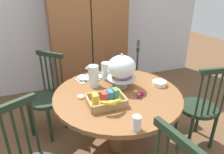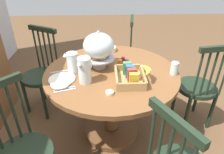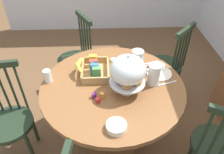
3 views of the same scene
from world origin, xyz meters
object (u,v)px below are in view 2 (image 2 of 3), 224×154
(windsor_chair_by_cabinet, at_px, (120,57))
(windsor_chair_far_side, at_px, (22,154))
(orange_juice_pitcher, at_px, (73,64))
(cereal_basket, at_px, (132,76))
(windsor_chair_near_window, at_px, (198,89))
(windsor_chair_facing_door, at_px, (41,75))
(butter_dish, at_px, (110,93))
(cereal_bowl, at_px, (110,49))
(pastry_stand_with_dome, at_px, (99,47))
(milk_pitcher, at_px, (85,71))
(dining_table, at_px, (112,91))
(china_plate_small, at_px, (60,84))
(china_plate_large, at_px, (62,79))
(drinking_glass, at_px, (174,68))

(windsor_chair_by_cabinet, height_order, windsor_chair_far_side, same)
(orange_juice_pitcher, height_order, cereal_basket, orange_juice_pitcher)
(windsor_chair_near_window, distance_m, windsor_chair_facing_door, 1.70)
(windsor_chair_by_cabinet, xyz_separation_m, butter_dish, (-1.22, 0.17, 0.30))
(windsor_chair_near_window, distance_m, windsor_chair_far_side, 1.70)
(cereal_basket, xyz_separation_m, cereal_bowl, (0.61, 0.16, -0.02))
(windsor_chair_by_cabinet, relative_size, butter_dish, 16.25)
(windsor_chair_far_side, height_order, pastry_stand_with_dome, pastry_stand_with_dome)
(windsor_chair_near_window, bearing_deg, milk_pitcher, 104.14)
(dining_table, distance_m, windsor_chair_by_cabinet, 0.90)
(windsor_chair_by_cabinet, distance_m, butter_dish, 1.27)
(windsor_chair_facing_door, bearing_deg, cereal_bowl, -89.45)
(windsor_chair_near_window, relative_size, butter_dish, 16.25)
(cereal_bowl, bearing_deg, windsor_chair_far_side, 149.31)
(china_plate_small, bearing_deg, pastry_stand_with_dome, -45.50)
(china_plate_large, bearing_deg, windsor_chair_by_cabinet, -29.06)
(windsor_chair_by_cabinet, bearing_deg, china_plate_large, 150.94)
(cereal_basket, xyz_separation_m, china_plate_large, (0.04, 0.57, -0.04))
(windsor_chair_far_side, bearing_deg, cereal_basket, -60.01)
(windsor_chair_by_cabinet, height_order, windsor_chair_facing_door, same)
(dining_table, height_order, drinking_glass, drinking_glass)
(windsor_chair_near_window, bearing_deg, cereal_bowl, 69.22)
(windsor_chair_near_window, distance_m, milk_pitcher, 1.20)
(windsor_chair_near_window, height_order, orange_juice_pitcher, windsor_chair_near_window)
(windsor_chair_by_cabinet, bearing_deg, pastry_stand_with_dome, 162.36)
(milk_pitcher, bearing_deg, butter_dish, -132.61)
(windsor_chair_by_cabinet, xyz_separation_m, china_plate_large, (-1.01, 0.56, 0.29))
(windsor_chair_near_window, xyz_separation_m, windsor_chair_by_cabinet, (0.77, 0.74, 0.00))
(windsor_chair_facing_door, bearing_deg, windsor_chair_by_cabinet, -64.52)
(windsor_chair_facing_door, relative_size, pastry_stand_with_dome, 2.83)
(windsor_chair_near_window, distance_m, drinking_glass, 0.52)
(orange_juice_pitcher, distance_m, drinking_glass, 0.87)
(dining_table, bearing_deg, windsor_chair_by_cabinet, -9.36)
(milk_pitcher, xyz_separation_m, drinking_glass, (0.10, -0.75, -0.04))
(drinking_glass, xyz_separation_m, butter_dish, (-0.27, 0.56, -0.04))
(dining_table, height_order, cereal_bowl, cereal_bowl)
(windsor_chair_facing_door, height_order, milk_pitcher, windsor_chair_facing_door)
(dining_table, distance_m, windsor_chair_far_side, 0.90)
(milk_pitcher, relative_size, cereal_basket, 0.68)
(dining_table, distance_m, windsor_chair_facing_door, 0.90)
(windsor_chair_by_cabinet, height_order, butter_dish, windsor_chair_by_cabinet)
(dining_table, relative_size, cereal_bowl, 8.48)
(windsor_chair_near_window, xyz_separation_m, china_plate_small, (-0.33, 1.30, 0.30))
(windsor_chair_far_side, relative_size, china_plate_small, 6.50)
(butter_dish, bearing_deg, drinking_glass, -64.08)
(dining_table, xyz_separation_m, drinking_glass, (-0.07, -0.53, 0.27))
(windsor_chair_by_cabinet, bearing_deg, cereal_bowl, 160.91)
(windsor_chair_near_window, height_order, pastry_stand_with_dome, pastry_stand_with_dome)
(milk_pitcher, distance_m, butter_dish, 0.27)
(windsor_chair_by_cabinet, distance_m, windsor_chair_facing_door, 1.02)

